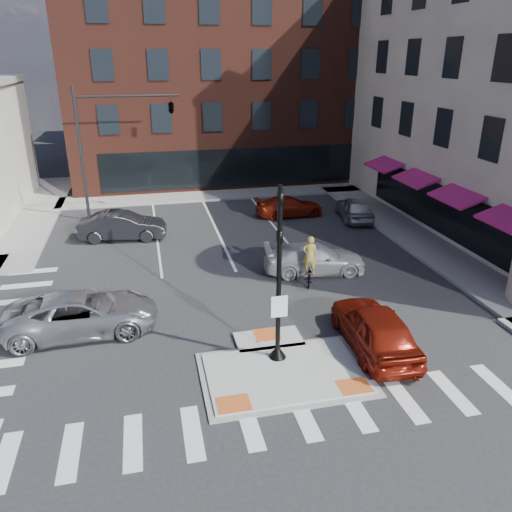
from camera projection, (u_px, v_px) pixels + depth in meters
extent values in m
plane|color=#28282B|center=(280.00, 366.00, 16.64)|extent=(120.00, 120.00, 0.00)
cube|color=gray|center=(285.00, 374.00, 16.17)|extent=(5.40, 3.60, 0.06)
cube|color=#A8A8A3|center=(285.00, 373.00, 16.16)|extent=(5.00, 3.20, 0.12)
cube|color=#A8A8A3|center=(269.00, 340.00, 18.06)|extent=(2.40, 1.40, 0.12)
cube|color=#CD5A24|center=(234.00, 404.00, 14.67)|extent=(1.00, 0.80, 0.01)
cube|color=#CD5A24|center=(354.00, 386.00, 15.44)|extent=(1.00, 0.80, 0.01)
cube|color=#CD5A24|center=(267.00, 334.00, 18.31)|extent=(0.90, 0.90, 0.01)
cube|color=gray|center=(36.00, 213.00, 32.43)|extent=(3.00, 20.00, 0.15)
cube|color=gray|center=(419.00, 239.00, 27.86)|extent=(3.00, 24.00, 0.15)
cube|color=gray|center=(241.00, 193.00, 37.11)|extent=(26.00, 3.00, 0.15)
cube|color=#4F2218|center=(218.00, 81.00, 43.36)|extent=(24.00, 18.00, 15.00)
cube|color=black|center=(238.00, 167.00, 37.36)|extent=(20.00, 0.12, 2.80)
cube|color=black|center=(443.00, 210.00, 27.50)|extent=(0.12, 16.00, 2.60)
cube|color=#D41C79|center=(510.00, 220.00, 21.43)|extent=(1.46, 3.00, 0.58)
cube|color=#D41C79|center=(434.00, 187.00, 26.85)|extent=(1.46, 3.00, 0.58)
cube|color=#D41C79|center=(384.00, 164.00, 32.27)|extent=(1.46, 3.00, 0.58)
cube|color=slate|center=(137.00, 95.00, 60.94)|extent=(10.00, 12.00, 10.00)
cube|color=brown|center=(238.00, 85.00, 65.04)|extent=(12.00, 12.00, 12.00)
cone|color=black|center=(277.00, 351.00, 16.87)|extent=(0.60, 0.60, 0.45)
cylinder|color=black|center=(279.00, 274.00, 15.80)|extent=(0.16, 0.16, 5.80)
cube|color=white|center=(279.00, 307.00, 16.10)|extent=(0.55, 0.04, 0.75)
imported|color=black|center=(280.00, 210.00, 15.01)|extent=(0.18, 0.22, 1.10)
imported|color=black|center=(279.00, 248.00, 15.46)|extent=(0.18, 0.22, 1.10)
cylinder|color=black|center=(81.00, 156.00, 29.87)|extent=(0.20, 0.20, 8.00)
cylinder|color=black|center=(127.00, 96.00, 29.20)|extent=(6.00, 0.14, 0.14)
imported|color=black|center=(171.00, 106.00, 29.94)|extent=(0.48, 2.24, 0.90)
imported|color=#AAACB1|center=(82.00, 313.00, 18.43)|extent=(5.62, 2.73, 1.54)
imported|color=maroon|center=(375.00, 327.00, 17.40)|extent=(2.20, 4.91, 1.64)
imported|color=silver|center=(315.00, 258.00, 23.59)|extent=(5.00, 2.51, 1.39)
imported|color=black|center=(122.00, 226.00, 27.81)|extent=(4.89, 2.16, 1.56)
imported|color=#B1B4B8|center=(354.00, 208.00, 31.23)|extent=(2.31, 4.42, 1.43)
imported|color=#9C220E|center=(289.00, 206.00, 31.89)|extent=(4.41, 1.98, 1.26)
imported|color=#3F3F44|center=(309.00, 273.00, 22.54)|extent=(1.20, 1.91, 0.95)
imported|color=#DCC74D|center=(310.00, 255.00, 22.21)|extent=(0.77, 0.63, 1.81)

